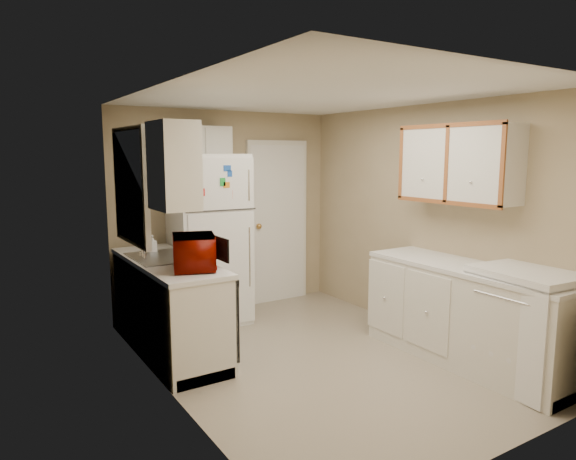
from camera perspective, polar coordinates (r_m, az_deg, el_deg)
floor at (r=4.96m, az=3.18°, el=-14.00°), size 3.80×3.80×0.00m
ceiling at (r=4.61m, az=3.43°, el=14.75°), size 3.80×3.80×0.00m
wall_left at (r=4.00m, az=-13.27°, el=-1.77°), size 3.80×3.80×0.00m
wall_right at (r=5.56m, az=15.13°, el=1.00°), size 3.80×3.80×0.00m
wall_back at (r=6.26m, az=-6.86°, el=2.05°), size 2.80×2.80×0.00m
wall_front at (r=3.31m, az=22.87°, el=-4.33°), size 2.80×2.80×0.00m
left_counter at (r=5.09m, az=-13.11°, el=-8.23°), size 0.60×1.80×0.90m
dishwasher at (r=4.65m, az=-7.23°, el=-9.17°), size 0.03×0.58×0.72m
sink at (r=5.13m, az=-13.82°, el=-3.41°), size 0.54×0.74×0.16m
microwave at (r=4.55m, az=-10.37°, el=-2.37°), size 0.59×0.44×0.35m
soap_bottle at (r=5.39m, az=-14.81°, el=-1.36°), size 0.09×0.09×0.17m
window_blinds at (r=4.96m, az=-16.98°, el=4.70°), size 0.10×0.98×1.08m
upper_cabinet_left at (r=4.19m, az=-12.59°, el=6.98°), size 0.30×0.45×0.70m
refrigerator at (r=5.83m, az=-8.91°, el=-0.98°), size 0.83×0.81×1.89m
cabinet_over_fridge at (r=5.93m, az=-9.90°, el=9.37°), size 0.70×0.30×0.40m
interior_door at (r=6.58m, az=-1.17°, el=0.84°), size 0.86×0.06×2.08m
right_counter at (r=4.98m, az=19.26°, el=-8.86°), size 0.60×2.00×0.90m
stove at (r=4.71m, az=25.02°, el=-9.72°), size 0.72×0.86×0.98m
upper_cabinet_right at (r=5.08m, az=18.41°, el=6.98°), size 0.30×1.20×0.70m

